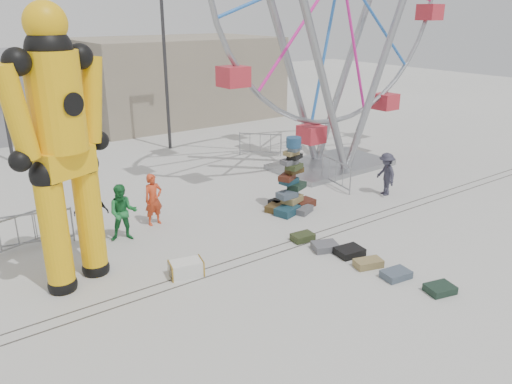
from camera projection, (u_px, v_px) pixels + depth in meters
ground at (283, 264)px, 13.71m from camera, size 90.00×90.00×0.00m
track_line_near at (270, 256)px, 14.17m from camera, size 40.00×0.04×0.01m
track_line_far at (262, 251)px, 14.47m from camera, size 40.00×0.04×0.01m
building_right at (176, 78)px, 31.98m from camera, size 12.00×8.00×5.00m
lamp_post_right at (167, 57)px, 23.82m from camera, size 1.41×0.25×8.00m
suitcase_tower at (291, 190)px, 17.28m from camera, size 1.91×1.66×2.59m
crash_test_dummy at (61, 142)px, 11.61m from camera, size 2.74×1.47×7.00m
steamer_trunk at (186, 268)px, 13.06m from camera, size 0.96×0.69×0.41m
row_case_0 at (303, 237)px, 15.10m from camera, size 0.71×0.52×0.21m
row_case_1 at (325, 247)px, 14.49m from camera, size 0.87×0.78×0.21m
row_case_2 at (349, 251)px, 14.20m from camera, size 0.83×0.68×0.21m
row_case_3 at (368, 263)px, 13.53m from camera, size 0.85×0.62×0.21m
row_case_4 at (396, 274)px, 12.97m from camera, size 0.79×0.60×0.20m
row_case_5 at (440, 289)px, 12.30m from camera, size 0.79×0.67×0.19m
barricade_dummy_b at (17, 233)px, 14.30m from camera, size 1.95×0.65×1.10m
barricade_dummy_c at (36, 229)px, 14.55m from camera, size 1.97×0.55×1.10m
barricade_wheel_front at (336, 173)px, 19.56m from camera, size 0.49×1.98×1.10m
barricade_wheel_back at (260, 144)px, 23.85m from camera, size 1.47×1.50×1.10m
pedestrian_red at (153, 199)px, 16.01m from camera, size 0.65×0.45×1.71m
pedestrian_green at (123, 213)px, 14.89m from camera, size 1.04×0.94×1.76m
pedestrian_black at (91, 213)px, 14.93m from camera, size 1.09×0.81×1.73m
pedestrian_grey at (386, 174)px, 18.64m from camera, size 0.91×1.19×1.63m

